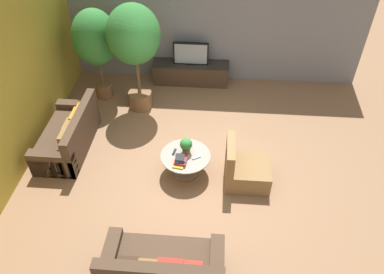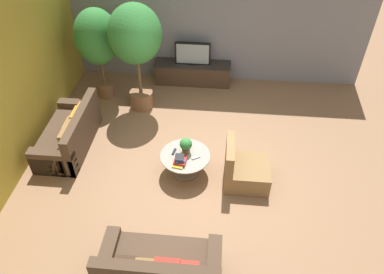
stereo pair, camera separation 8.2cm
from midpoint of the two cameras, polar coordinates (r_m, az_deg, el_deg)
name	(u,v)px [view 1 (the left image)]	position (r m, az deg, el deg)	size (l,w,h in m)	color
ground_plane	(196,166)	(7.19, 0.23, -4.48)	(24.00, 24.00, 0.00)	#8C6647
back_wall_stone	(206,20)	(9.05, 1.90, 17.41)	(7.40, 0.12, 3.00)	gray
side_wall_left	(11,87)	(7.32, -26.17, 6.82)	(0.12, 7.40, 3.00)	gold
media_console	(191,73)	(9.35, -0.42, 9.78)	(1.84, 0.50, 0.52)	#473323
television	(191,54)	(9.09, -0.43, 12.59)	(0.84, 0.13, 0.55)	black
coffee_table	(186,161)	(6.86, -1.32, -3.61)	(0.91, 0.91, 0.44)	#756656
couch_by_wall	(69,136)	(7.80, -18.51, 0.19)	(0.84, 1.75, 0.84)	#4C3828
couch_near_entry	(163,269)	(5.58, -4.90, -19.44)	(1.70, 0.84, 0.84)	#4C3828
armchair_wicker	(244,169)	(6.81, 7.64, -4.93)	(0.80, 0.76, 0.86)	olive
potted_palm_tall	(95,40)	(8.52, -14.80, 14.12)	(0.97, 0.97, 2.12)	brown
potted_palm_corner	(134,39)	(7.87, -9.15, 14.48)	(1.10, 1.10, 2.39)	brown
potted_plant_tabletop	(186,145)	(6.71, -1.25, -1.25)	(0.23, 0.23, 0.31)	brown
book_stack	(180,160)	(6.61, -2.16, -3.54)	(0.26, 0.34, 0.13)	gold
remote_black	(174,152)	(6.83, -3.06, -2.27)	(0.04, 0.16, 0.02)	black
remote_silver	(196,158)	(6.71, 0.33, -3.17)	(0.04, 0.16, 0.02)	gray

